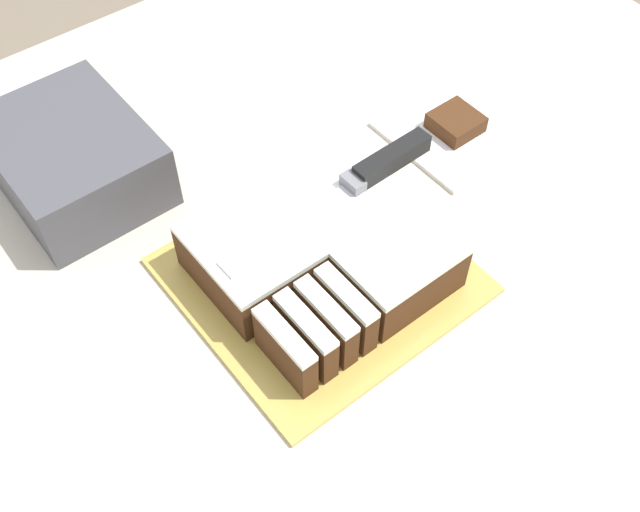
{
  "coord_description": "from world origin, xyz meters",
  "views": [
    {
      "loc": [
        -0.31,
        -0.42,
        1.62
      ],
      "look_at": [
        -0.01,
        -0.03,
        0.98
      ],
      "focal_mm": 42.0,
      "sensor_mm": 36.0,
      "label": 1
    }
  ],
  "objects_px": {
    "brownie": "(456,122)",
    "storage_box": "(73,159)",
    "knife": "(371,175)",
    "cake": "(321,251)",
    "cake_board": "(320,275)"
  },
  "relations": [
    {
      "from": "cake_board",
      "to": "storage_box",
      "type": "height_order",
      "value": "storage_box"
    },
    {
      "from": "cake_board",
      "to": "brownie",
      "type": "xyz_separation_m",
      "value": [
        0.28,
        0.07,
        0.01
      ]
    },
    {
      "from": "cake",
      "to": "knife",
      "type": "relative_size",
      "value": 0.82
    },
    {
      "from": "knife",
      "to": "storage_box",
      "type": "height_order",
      "value": "knife"
    },
    {
      "from": "cake",
      "to": "brownie",
      "type": "distance_m",
      "value": 0.29
    },
    {
      "from": "cake",
      "to": "storage_box",
      "type": "xyz_separation_m",
      "value": [
        -0.15,
        0.29,
        0.01
      ]
    },
    {
      "from": "storage_box",
      "to": "knife",
      "type": "bearing_deg",
      "value": -48.12
    },
    {
      "from": "knife",
      "to": "brownie",
      "type": "height_order",
      "value": "knife"
    },
    {
      "from": "cake",
      "to": "storage_box",
      "type": "height_order",
      "value": "storage_box"
    },
    {
      "from": "cake",
      "to": "cake_board",
      "type": "bearing_deg",
      "value": -134.95
    },
    {
      "from": "knife",
      "to": "storage_box",
      "type": "bearing_deg",
      "value": -49.28
    },
    {
      "from": "knife",
      "to": "brownie",
      "type": "bearing_deg",
      "value": -167.57
    },
    {
      "from": "knife",
      "to": "cake_board",
      "type": "bearing_deg",
      "value": 16.01
    },
    {
      "from": "knife",
      "to": "storage_box",
      "type": "xyz_separation_m",
      "value": [
        -0.24,
        0.26,
        -0.04
      ]
    },
    {
      "from": "brownie",
      "to": "storage_box",
      "type": "xyz_separation_m",
      "value": [
        -0.42,
        0.22,
        0.03
      ]
    }
  ]
}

